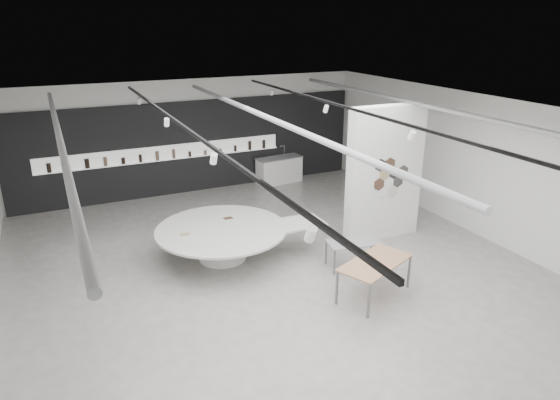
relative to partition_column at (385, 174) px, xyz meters
name	(u,v)px	position (x,y,z in m)	size (l,w,h in m)	color
room	(277,195)	(-3.59, -1.00, 0.27)	(12.02, 14.02, 3.82)	#A09B97
back_wall_display	(191,147)	(-3.58, 5.94, -0.26)	(11.80, 0.27, 3.10)	black
partition_column	(385,174)	(0.00, 0.00, 0.00)	(2.20, 0.38, 3.60)	white
display_island	(225,238)	(-4.31, 0.54, -1.26)	(4.14, 3.26, 0.83)	white
sample_table_wood	(375,264)	(-2.00, -2.51, -1.05)	(1.92, 1.46, 0.81)	#A97A57
sample_table_stone	(354,244)	(-1.65, -1.18, -1.21)	(1.35, 0.83, 0.65)	gray
kitchen_counter	(279,170)	(-0.51, 5.51, -1.33)	(1.73, 0.83, 1.31)	white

